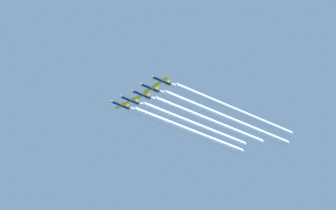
{
  "coord_description": "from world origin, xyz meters",
  "views": [
    {
      "loc": [
        -333.39,
        263.24,
        1.33
      ],
      "look_at": [
        0.23,
        -17.35,
        239.48
      ],
      "focal_mm": 109.24,
      "sensor_mm": 36.0,
      "label": 1
    }
  ],
  "objects_px": {
    "jet_far_left": "(161,80)",
    "jet_center": "(141,94)",
    "jet_inner_left": "(149,88)",
    "jet_inner_right": "(129,100)",
    "jet_far_right": "(120,105)"
  },
  "relations": [
    {
      "from": "jet_far_left",
      "to": "jet_center",
      "type": "xyz_separation_m",
      "value": [
        15.9,
        -0.81,
        -0.35
      ]
    },
    {
      "from": "jet_center",
      "to": "jet_inner_right",
      "type": "relative_size",
      "value": 1.0
    },
    {
      "from": "jet_far_left",
      "to": "jet_inner_right",
      "type": "bearing_deg",
      "value": -0.21
    },
    {
      "from": "jet_far_left",
      "to": "jet_center",
      "type": "distance_m",
      "value": 15.93
    },
    {
      "from": "jet_far_left",
      "to": "jet_inner_left",
      "type": "bearing_deg",
      "value": -0.75
    },
    {
      "from": "jet_inner_left",
      "to": "jet_far_right",
      "type": "xyz_separation_m",
      "value": [
        22.96,
        -0.09,
        0.41
      ]
    },
    {
      "from": "jet_center",
      "to": "jet_inner_right",
      "type": "distance_m",
      "value": 8.06
    },
    {
      "from": "jet_far_right",
      "to": "jet_far_left",
      "type": "bearing_deg",
      "value": 179.63
    },
    {
      "from": "jet_inner_left",
      "to": "jet_inner_right",
      "type": "distance_m",
      "value": 15.42
    },
    {
      "from": "jet_inner_left",
      "to": "jet_inner_right",
      "type": "bearing_deg",
      "value": 0.09
    },
    {
      "from": "jet_far_left",
      "to": "jet_center",
      "type": "height_order",
      "value": "jet_far_left"
    },
    {
      "from": "jet_inner_left",
      "to": "jet_center",
      "type": "distance_m",
      "value": 7.43
    },
    {
      "from": "jet_far_left",
      "to": "jet_inner_right",
      "type": "distance_m",
      "value": 23.93
    },
    {
      "from": "jet_inner_left",
      "to": "jet_far_left",
      "type": "bearing_deg",
      "value": 179.25
    },
    {
      "from": "jet_far_left",
      "to": "jet_inner_right",
      "type": "relative_size",
      "value": 1.0
    }
  ]
}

